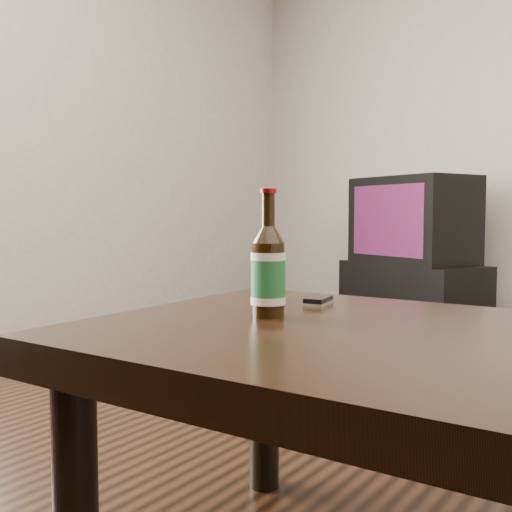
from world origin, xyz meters
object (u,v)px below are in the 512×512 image
Objects in this scene: tv at (413,220)px; coffee_table at (467,383)px; phone at (318,301)px; tv_stand at (412,291)px; beer_bottle at (268,272)px.

tv is 0.65× the size of coffee_table.
phone reaches higher than coffee_table.
phone is (0.80, -2.71, 0.33)m from tv_stand.
tv_stand is 3.78× the size of beer_bottle.
beer_bottle is at bearing 178.50° from coffee_table.
tv is at bearing 95.59° from phone.
tv_stand is at bearing 112.19° from coffee_table.
tv reaches higher than tv_stand.
coffee_table is at bearing -39.55° from phone.
beer_bottle is at bearing -51.39° from tv.
phone is at bearing -50.33° from tv_stand.
coffee_table is at bearing -1.50° from beer_bottle.
tv_stand is at bearing 95.58° from phone.
coffee_table is 14.10× the size of phone.
beer_bottle is at bearing -100.19° from phone.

